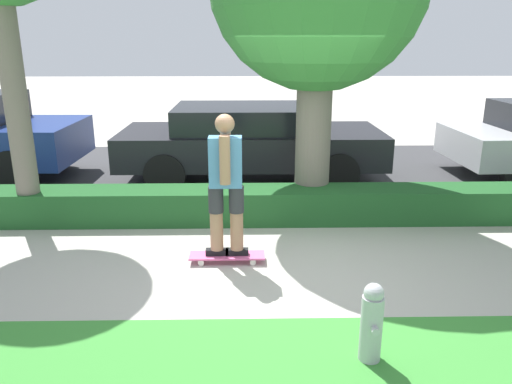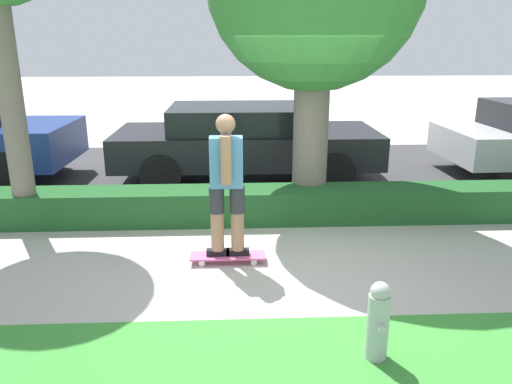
# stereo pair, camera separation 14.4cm
# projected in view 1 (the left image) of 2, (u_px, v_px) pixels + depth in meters

# --- Properties ---
(ground_plane) EXTENTS (60.00, 60.00, 0.00)m
(ground_plane) POSITION_uv_depth(u_px,v_px,m) (277.00, 271.00, 5.52)
(ground_plane) COLOR #ADA89E
(street_asphalt) EXTENTS (18.17, 5.00, 0.01)m
(street_asphalt) POSITION_uv_depth(u_px,v_px,m) (264.00, 173.00, 9.53)
(street_asphalt) COLOR #38383A
(street_asphalt) RESTS_ON ground_plane
(hedge_row) EXTENTS (18.17, 0.60, 0.47)m
(hedge_row) POSITION_uv_depth(u_px,v_px,m) (271.00, 205.00, 6.98)
(hedge_row) COLOR #1E5123
(hedge_row) RESTS_ON ground_plane
(skateboard) EXTENTS (0.86, 0.24, 0.09)m
(skateboard) POSITION_uv_depth(u_px,v_px,m) (227.00, 256.00, 5.72)
(skateboard) COLOR #DB5B93
(skateboard) RESTS_ON ground_plane
(skater_person) EXTENTS (0.49, 0.41, 1.61)m
(skater_person) POSITION_uv_depth(u_px,v_px,m) (226.00, 183.00, 5.47)
(skater_person) COLOR black
(skater_person) RESTS_ON skateboard
(parked_car_middle) EXTENTS (4.61, 1.96, 1.33)m
(parked_car_middle) POSITION_uv_depth(u_px,v_px,m) (249.00, 140.00, 8.91)
(parked_car_middle) COLOR black
(parked_car_middle) RESTS_ON ground_plane
(fire_hydrant) EXTENTS (0.17, 0.28, 0.67)m
(fire_hydrant) POSITION_uv_depth(u_px,v_px,m) (372.00, 322.00, 3.90)
(fire_hydrant) COLOR #ADADB2
(fire_hydrant) RESTS_ON ground_plane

